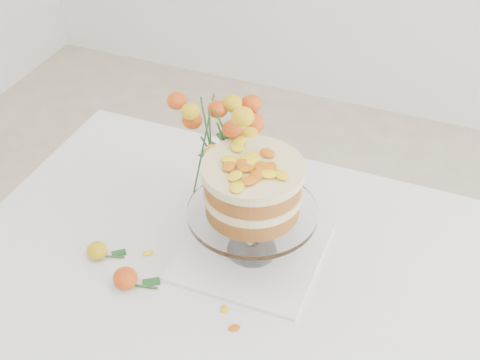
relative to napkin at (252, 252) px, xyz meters
The scene contains 10 objects.
table 0.10m from the napkin, 58.30° to the right, with size 1.43×0.93×0.76m.
napkin is the anchor object (origin of this frame).
cake_stand 0.19m from the napkin, ahead, with size 0.30×0.30×0.27m.
rose_vase 0.28m from the napkin, 131.20° to the left, with size 0.33×0.33×0.39m.
loose_rose_near 0.37m from the napkin, 156.16° to the right, with size 0.09×0.05×0.04m.
loose_rose_far 0.31m from the napkin, 138.34° to the right, with size 0.10×0.06×0.05m.
stray_petal_a 0.17m from the napkin, 122.31° to the right, with size 0.03×0.02×0.00m, color yellow.
stray_petal_b 0.19m from the napkin, 87.52° to the right, with size 0.03×0.02×0.00m, color yellow.
stray_petal_c 0.23m from the napkin, 77.97° to the right, with size 0.03×0.02×0.00m, color yellow.
stray_petal_d 0.25m from the napkin, 157.64° to the right, with size 0.03×0.02×0.00m, color yellow.
Camera 1 is at (0.38, -1.03, 1.90)m, focal length 50.00 mm.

